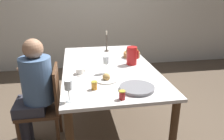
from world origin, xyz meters
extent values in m
plane|color=brown|center=(0.00, 0.00, 0.00)|extent=(20.00, 20.00, 0.00)
cube|color=beige|center=(0.00, 2.24, 1.30)|extent=(10.00, 0.06, 2.60)
cube|color=silver|center=(0.00, 0.00, 0.75)|extent=(1.01, 1.83, 0.03)
cylinder|color=#472D19|center=(0.45, -0.86, 0.37)|extent=(0.07, 0.07, 0.73)
cylinder|color=#472D19|center=(-0.45, 0.86, 0.37)|extent=(0.07, 0.07, 0.73)
cylinder|color=#472D19|center=(0.45, 0.86, 0.37)|extent=(0.07, 0.07, 0.73)
cylinder|color=#51331E|center=(-0.95, -0.45, 0.21)|extent=(0.04, 0.04, 0.41)
cylinder|color=#51331E|center=(-0.95, -0.08, 0.21)|extent=(0.04, 0.04, 0.41)
cylinder|color=#51331E|center=(-0.58, -0.45, 0.21)|extent=(0.04, 0.04, 0.41)
cylinder|color=#51331E|center=(-0.58, -0.08, 0.21)|extent=(0.04, 0.04, 0.41)
cube|color=#51331E|center=(-0.77, -0.27, 0.43)|extent=(0.42, 0.42, 0.03)
cube|color=#51331E|center=(-0.57, -0.27, 0.66)|extent=(0.03, 0.39, 0.43)
cylinder|color=#33333D|center=(-0.91, -0.37, 0.22)|extent=(0.09, 0.09, 0.44)
cylinder|color=#33333D|center=(-0.91, -0.21, 0.22)|extent=(0.09, 0.09, 0.44)
cube|color=#33333D|center=(-0.84, -0.29, 0.49)|extent=(0.30, 0.34, 0.11)
cylinder|color=#4C6B93|center=(-0.75, -0.29, 0.76)|extent=(0.30, 0.30, 0.46)
sphere|color=#A37556|center=(-0.75, -0.29, 1.08)|extent=(0.19, 0.19, 0.19)
cylinder|color=#A37556|center=(-0.85, -0.08, 0.88)|extent=(0.25, 0.06, 0.20)
cylinder|color=red|center=(0.28, 0.01, 0.87)|extent=(0.12, 0.12, 0.21)
cube|color=red|center=(0.35, 0.01, 0.88)|extent=(0.02, 0.02, 0.09)
cone|color=red|center=(0.24, 0.01, 0.95)|extent=(0.04, 0.04, 0.04)
cylinder|color=white|center=(-0.05, -0.22, 0.77)|extent=(0.06, 0.06, 0.00)
cylinder|color=white|center=(-0.05, -0.22, 0.82)|extent=(0.01, 0.01, 0.10)
cylinder|color=white|center=(-0.05, -0.22, 0.91)|extent=(0.06, 0.06, 0.08)
cylinder|color=white|center=(-0.43, -0.79, 0.77)|extent=(0.06, 0.06, 0.00)
cylinder|color=white|center=(-0.43, -0.79, 0.82)|extent=(0.01, 0.01, 0.10)
cylinder|color=white|center=(-0.43, -0.79, 0.91)|extent=(0.06, 0.06, 0.08)
cylinder|color=gold|center=(-0.43, -0.79, 0.89)|extent=(0.05, 0.05, 0.04)
cylinder|color=silver|center=(-0.33, -0.20, 0.77)|extent=(0.14, 0.14, 0.01)
cylinder|color=silver|center=(-0.33, -0.20, 0.80)|extent=(0.08, 0.08, 0.05)
cube|color=silver|center=(-0.28, -0.20, 0.80)|extent=(0.01, 0.01, 0.03)
cylinder|color=gray|center=(0.15, -0.67, 0.77)|extent=(0.30, 0.30, 0.02)
cylinder|color=gray|center=(0.15, -0.67, 0.79)|extent=(0.31, 0.31, 0.01)
cylinder|color=silver|center=(-0.08, -0.42, 0.77)|extent=(0.22, 0.22, 0.01)
sphere|color=tan|center=(-0.08, -0.42, 0.80)|extent=(0.07, 0.07, 0.07)
cylinder|color=#A81E1E|center=(-0.01, -0.82, 0.80)|extent=(0.05, 0.05, 0.07)
cylinder|color=gold|center=(-0.01, -0.82, 0.83)|extent=(0.05, 0.05, 0.01)
cylinder|color=#C67A1E|center=(-0.22, -0.60, 0.80)|extent=(0.05, 0.05, 0.07)
cylinder|color=gold|center=(-0.22, -0.60, 0.83)|extent=(0.05, 0.05, 0.01)
cylinder|color=#9E6B3D|center=(0.36, 0.29, 0.80)|extent=(0.21, 0.21, 0.07)
sphere|color=gold|center=(0.41, 0.30, 0.85)|extent=(0.07, 0.07, 0.07)
sphere|color=gold|center=(0.33, 0.32, 0.85)|extent=(0.07, 0.07, 0.07)
sphere|color=red|center=(0.33, 0.25, 0.85)|extent=(0.07, 0.07, 0.07)
cylinder|color=#4C4238|center=(0.08, 0.63, 0.77)|extent=(0.06, 0.06, 0.01)
cylinder|color=#4C4238|center=(0.08, 0.63, 0.89)|extent=(0.02, 0.02, 0.23)
cylinder|color=beige|center=(0.08, 0.63, 1.03)|extent=(0.02, 0.02, 0.05)
camera|label=1|loc=(-0.36, -2.35, 1.59)|focal=35.00mm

